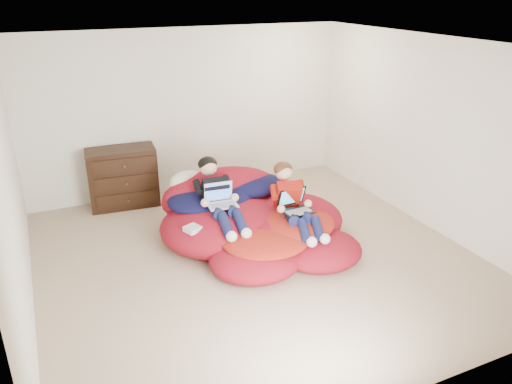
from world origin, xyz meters
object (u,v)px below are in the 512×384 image
object	(u,v)px
dresser	(123,177)
beanbag_pile	(253,221)
laptop_black	(295,205)
laptop_white	(221,199)
younger_boy	(293,199)
older_boy	(217,193)

from	to	relation	value
dresser	beanbag_pile	world-z (taller)	dresser
laptop_black	laptop_white	bearing A→B (deg)	153.40
beanbag_pile	laptop_white	bearing A→B (deg)	176.36
dresser	beanbag_pile	distance (m)	2.22
younger_boy	laptop_black	size ratio (longest dim) A/B	2.84
younger_boy	laptop_white	distance (m)	0.89
laptop_white	older_boy	bearing A→B (deg)	90.00
beanbag_pile	laptop_white	distance (m)	0.57
dresser	laptop_black	size ratio (longest dim) A/B	2.66
beanbag_pile	laptop_black	xyz separation A→B (m)	(0.40, -0.38, 0.32)
older_boy	laptop_white	size ratio (longest dim) A/B	3.25
younger_boy	laptop_black	bearing A→B (deg)	-90.00
younger_boy	beanbag_pile	bearing A→B (deg)	140.99
beanbag_pile	laptop_black	size ratio (longest dim) A/B	6.28
dresser	laptop_white	world-z (taller)	dresser
laptop_white	younger_boy	bearing A→B (deg)	-23.19
dresser	laptop_white	distance (m)	1.98
beanbag_pile	older_boy	distance (m)	0.60
dresser	older_boy	xyz separation A→B (m)	(0.87, -1.65, 0.23)
older_boy	laptop_white	bearing A→B (deg)	-90.00
younger_boy	dresser	bearing A→B (deg)	128.64
beanbag_pile	older_boy	world-z (taller)	older_boy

